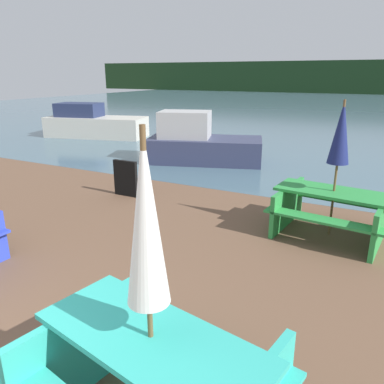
{
  "coord_description": "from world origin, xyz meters",
  "views": [
    {
      "loc": [
        2.8,
        -0.48,
        2.46
      ],
      "look_at": [
        0.48,
        4.03,
        0.85
      ],
      "focal_mm": 35.0,
      "sensor_mm": 36.0,
      "label": 1
    }
  ],
  "objects_px": {
    "umbrella_white": "(146,222)",
    "boat": "(200,144)",
    "picnic_table_teal": "(152,374)",
    "picnic_table_green": "(332,208)",
    "umbrella_navy": "(341,133)",
    "boat_second": "(94,124)",
    "signboard": "(126,178)"
  },
  "relations": [
    {
      "from": "boat_second",
      "to": "boat",
      "type": "bearing_deg",
      "value": -34.04
    },
    {
      "from": "picnic_table_green",
      "to": "boat_second",
      "type": "distance_m",
      "value": 11.48
    },
    {
      "from": "boat_second",
      "to": "umbrella_white",
      "type": "bearing_deg",
      "value": -61.3
    },
    {
      "from": "umbrella_navy",
      "to": "umbrella_white",
      "type": "relative_size",
      "value": 0.96
    },
    {
      "from": "boat_second",
      "to": "signboard",
      "type": "distance_m",
      "value": 8.12
    },
    {
      "from": "picnic_table_green",
      "to": "boat_second",
      "type": "xyz_separation_m",
      "value": [
        -9.91,
        5.79,
        0.07
      ]
    },
    {
      "from": "picnic_table_teal",
      "to": "picnic_table_green",
      "type": "height_order",
      "value": "picnic_table_teal"
    },
    {
      "from": "umbrella_navy",
      "to": "picnic_table_green",
      "type": "bearing_deg",
      "value": 0.0
    },
    {
      "from": "picnic_table_green",
      "to": "boat_second",
      "type": "relative_size",
      "value": 0.44
    },
    {
      "from": "boat_second",
      "to": "signboard",
      "type": "xyz_separation_m",
      "value": [
        5.82,
        -5.66,
        -0.13
      ]
    },
    {
      "from": "umbrella_navy",
      "to": "boat_second",
      "type": "xyz_separation_m",
      "value": [
        -9.91,
        5.79,
        -1.11
      ]
    },
    {
      "from": "picnic_table_green",
      "to": "signboard",
      "type": "xyz_separation_m",
      "value": [
        -4.09,
        0.13,
        -0.07
      ]
    },
    {
      "from": "umbrella_navy",
      "to": "signboard",
      "type": "height_order",
      "value": "umbrella_navy"
    },
    {
      "from": "picnic_table_teal",
      "to": "boat",
      "type": "xyz_separation_m",
      "value": [
        -3.5,
        7.88,
        0.05
      ]
    },
    {
      "from": "boat_second",
      "to": "signboard",
      "type": "height_order",
      "value": "boat_second"
    },
    {
      "from": "picnic_table_teal",
      "to": "picnic_table_green",
      "type": "xyz_separation_m",
      "value": [
        0.63,
        4.17,
        -0.03
      ]
    },
    {
      "from": "umbrella_white",
      "to": "boat_second",
      "type": "xyz_separation_m",
      "value": [
        -9.28,
        9.96,
        -1.1
      ]
    },
    {
      "from": "umbrella_white",
      "to": "boat",
      "type": "distance_m",
      "value": 8.69
    },
    {
      "from": "picnic_table_green",
      "to": "umbrella_white",
      "type": "height_order",
      "value": "umbrella_white"
    },
    {
      "from": "umbrella_navy",
      "to": "umbrella_white",
      "type": "height_order",
      "value": "umbrella_white"
    },
    {
      "from": "umbrella_white",
      "to": "boat_second",
      "type": "distance_m",
      "value": 13.66
    },
    {
      "from": "picnic_table_teal",
      "to": "umbrella_navy",
      "type": "bearing_deg",
      "value": 81.43
    },
    {
      "from": "picnic_table_green",
      "to": "signboard",
      "type": "distance_m",
      "value": 4.1
    },
    {
      "from": "boat_second",
      "to": "signboard",
      "type": "relative_size",
      "value": 5.57
    },
    {
      "from": "picnic_table_green",
      "to": "signboard",
      "type": "relative_size",
      "value": 2.47
    },
    {
      "from": "umbrella_navy",
      "to": "signboard",
      "type": "distance_m",
      "value": 4.28
    },
    {
      "from": "umbrella_navy",
      "to": "signboard",
      "type": "relative_size",
      "value": 2.81
    },
    {
      "from": "picnic_table_green",
      "to": "umbrella_white",
      "type": "relative_size",
      "value": 0.84
    },
    {
      "from": "umbrella_white",
      "to": "signboard",
      "type": "xyz_separation_m",
      "value": [
        -3.46,
        4.31,
        -1.24
      ]
    },
    {
      "from": "picnic_table_teal",
      "to": "signboard",
      "type": "bearing_deg",
      "value": 128.8
    },
    {
      "from": "picnic_table_teal",
      "to": "umbrella_navy",
      "type": "distance_m",
      "value": 4.37
    },
    {
      "from": "picnic_table_green",
      "to": "boat",
      "type": "distance_m",
      "value": 5.55
    }
  ]
}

